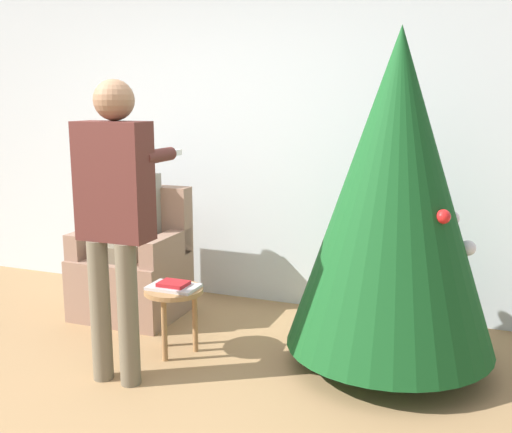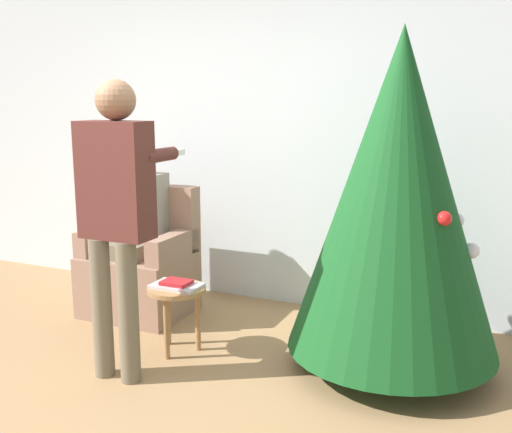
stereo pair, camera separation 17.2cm
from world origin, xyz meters
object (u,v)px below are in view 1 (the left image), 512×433
object	(u,v)px
armchair	(133,270)
person_standing	(115,204)
person_seated	(130,224)
christmas_tree	(395,192)
side_stool	(174,299)

from	to	relation	value
armchair	person_standing	distance (m)	1.31
armchair	person_seated	bearing A→B (deg)	-90.00
christmas_tree	person_standing	bearing A→B (deg)	-153.12
christmas_tree	person_seated	distance (m)	2.04
christmas_tree	armchair	size ratio (longest dim) A/B	2.10
christmas_tree	side_stool	size ratio (longest dim) A/B	4.67
christmas_tree	person_standing	size ratio (longest dim) A/B	1.17
armchair	person_standing	size ratio (longest dim) A/B	0.56
armchair	side_stool	xyz separation A→B (m)	(0.65, -0.54, 0.02)
person_standing	person_seated	bearing A→B (deg)	119.15
person_seated	person_standing	world-z (taller)	person_standing
person_standing	side_stool	bearing A→B (deg)	73.38
armchair	person_seated	world-z (taller)	person_seated
person_seated	person_standing	size ratio (longest dim) A/B	0.73
person_standing	armchair	bearing A→B (deg)	118.52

